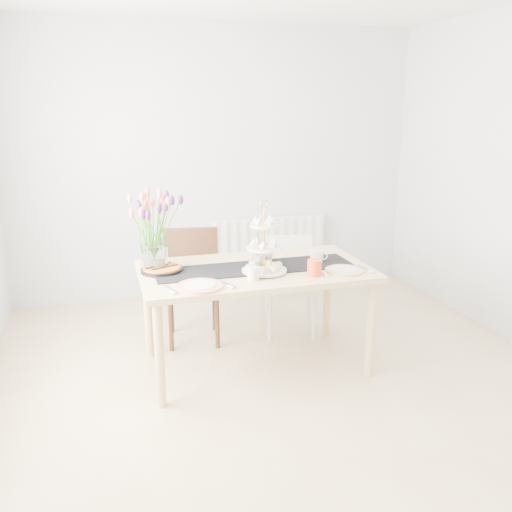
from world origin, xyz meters
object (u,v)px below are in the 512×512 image
object	(u,v)px
chair_white	(290,277)
tart_tin	(162,269)
mug_white	(253,274)
plate_right	(344,270)
mug_orange	(314,268)
mug_grey	(261,261)
cream_jug	(317,257)
chair_brown	(192,276)
tulip_vase	(152,220)
dining_table	(255,279)
plate_left	(200,286)
cake_stand	(264,254)
radiator	(268,246)
teapot	(264,254)

from	to	relation	value
chair_white	tart_tin	xyz separation A→B (m)	(-1.12, -0.49, 0.31)
mug_white	plate_right	distance (m)	0.66
mug_orange	mug_grey	bearing A→B (deg)	96.11
mug_white	plate_right	xyz separation A→B (m)	(0.66, 0.01, -0.04)
cream_jug	chair_brown	bearing A→B (deg)	161.05
chair_brown	tulip_vase	xyz separation A→B (m)	(-0.34, -0.47, 0.58)
dining_table	plate_left	distance (m)	0.54
chair_brown	mug_grey	xyz separation A→B (m)	(0.38, -0.66, 0.28)
dining_table	plate_right	distance (m)	0.63
cake_stand	mug_orange	world-z (taller)	cake_stand
mug_grey	tulip_vase	bearing A→B (deg)	159.96
cream_jug	mug_orange	distance (m)	0.31
tart_tin	mug_grey	bearing A→B (deg)	-9.03
mug_white	mug_orange	bearing A→B (deg)	18.56
mug_grey	radiator	bearing A→B (deg)	65.59
radiator	cake_stand	bearing A→B (deg)	-108.36
mug_white	dining_table	bearing A→B (deg)	92.56
tulip_vase	mug_white	bearing A→B (deg)	-36.44
plate_left	mug_grey	bearing A→B (deg)	30.62
dining_table	plate_left	world-z (taller)	plate_left
cake_stand	tart_tin	bearing A→B (deg)	162.63
mug_grey	plate_right	size ratio (longest dim) A/B	0.37
chair_white	tulip_vase	distance (m)	1.39
radiator	chair_white	distance (m)	1.07
teapot	mug_grey	xyz separation A→B (m)	(-0.06, -0.12, -0.02)
dining_table	tart_tin	size ratio (longest dim) A/B	5.54
chair_white	radiator	bearing A→B (deg)	96.70
radiator	chair_white	bearing A→B (deg)	-97.63
cake_stand	teapot	world-z (taller)	cake_stand
tulip_vase	plate_right	bearing A→B (deg)	-18.89
tulip_vase	plate_left	world-z (taller)	tulip_vase
mug_grey	mug_orange	xyz separation A→B (m)	(0.29, -0.27, 0.01)
cake_stand	mug_orange	bearing A→B (deg)	-28.87
chair_white	plate_left	world-z (taller)	chair_white
chair_brown	mug_orange	distance (m)	1.18
dining_table	tart_tin	bearing A→B (deg)	170.98
dining_table	chair_brown	xyz separation A→B (m)	(-0.34, 0.66, -0.15)
plate_left	mug_orange	bearing A→B (deg)	1.49
radiator	mug_orange	size ratio (longest dim) A/B	10.86
chair_white	cream_jug	size ratio (longest dim) A/B	8.54
dining_table	plate_right	size ratio (longest dim) A/B	6.10
dining_table	cake_stand	xyz separation A→B (m)	(0.03, -0.11, 0.21)
radiator	plate_right	size ratio (longest dim) A/B	4.57
chair_brown	mug_white	distance (m)	0.98
cream_jug	mug_orange	size ratio (longest dim) A/B	0.84
cream_jug	mug_grey	xyz separation A→B (m)	(-0.43, -0.01, 0.00)
tart_tin	cream_jug	bearing A→B (deg)	-5.01
chair_white	cake_stand	xyz separation A→B (m)	(-0.44, -0.70, 0.42)
mug_grey	mug_white	bearing A→B (deg)	-122.17
chair_brown	tart_tin	size ratio (longest dim) A/B	3.10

